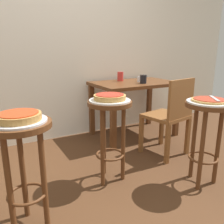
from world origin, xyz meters
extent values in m
plane|color=#4C2D19|center=(0.00, 0.00, 0.00)|extent=(6.00, 6.00, 0.00)
cube|color=silver|center=(0.00, 1.65, 1.50)|extent=(6.00, 0.10, 3.00)
cylinder|color=#5B3319|center=(0.77, -0.07, 0.70)|extent=(0.37, 0.37, 0.03)
cylinder|color=#5B3319|center=(0.77, 0.04, 0.34)|extent=(0.04, 0.04, 0.69)
cylinder|color=#5B3319|center=(0.67, -0.13, 0.34)|extent=(0.04, 0.04, 0.69)
cylinder|color=#5B3319|center=(0.87, -0.13, 0.34)|extent=(0.04, 0.04, 0.69)
torus|color=#5B3319|center=(0.77, -0.07, 0.24)|extent=(0.25, 0.25, 0.02)
cylinder|color=silver|center=(0.77, -0.07, 0.73)|extent=(0.35, 0.35, 0.01)
cylinder|color=tan|center=(0.77, -0.07, 0.74)|extent=(0.28, 0.28, 0.01)
cylinder|color=#B23823|center=(0.77, -0.07, 0.75)|extent=(0.25, 0.25, 0.01)
cylinder|color=#5B3319|center=(-0.64, 0.12, 0.70)|extent=(0.37, 0.37, 0.03)
cylinder|color=#5B3319|center=(-0.64, 0.23, 0.34)|extent=(0.04, 0.04, 0.69)
cylinder|color=#5B3319|center=(-0.74, 0.06, 0.34)|extent=(0.04, 0.04, 0.69)
cylinder|color=#5B3319|center=(-0.54, 0.06, 0.34)|extent=(0.04, 0.04, 0.69)
torus|color=#5B3319|center=(-0.64, 0.12, 0.24)|extent=(0.25, 0.25, 0.02)
cylinder|color=silver|center=(-0.64, 0.12, 0.73)|extent=(0.32, 0.32, 0.01)
cylinder|color=#B78442|center=(-0.64, 0.12, 0.75)|extent=(0.26, 0.26, 0.04)
cylinder|color=red|center=(-0.64, 0.12, 0.78)|extent=(0.23, 0.23, 0.01)
cylinder|color=#5B3319|center=(0.10, 0.37, 0.70)|extent=(0.37, 0.37, 0.03)
cylinder|color=#5B3319|center=(0.10, 0.48, 0.34)|extent=(0.04, 0.04, 0.69)
cylinder|color=#5B3319|center=(0.00, 0.31, 0.34)|extent=(0.04, 0.04, 0.69)
cylinder|color=#5B3319|center=(0.20, 0.31, 0.34)|extent=(0.04, 0.04, 0.69)
torus|color=#5B3319|center=(0.10, 0.37, 0.24)|extent=(0.25, 0.25, 0.02)
cylinder|color=silver|center=(0.10, 0.37, 0.73)|extent=(0.34, 0.34, 0.01)
cylinder|color=tan|center=(0.10, 0.37, 0.75)|extent=(0.26, 0.26, 0.04)
cylinder|color=red|center=(0.10, 0.37, 0.78)|extent=(0.23, 0.23, 0.01)
cube|color=#5B3319|center=(0.92, 1.20, 0.71)|extent=(1.07, 0.69, 0.04)
cube|color=#5B3319|center=(0.44, 0.91, 0.34)|extent=(0.06, 0.06, 0.69)
cube|color=#5B3319|center=(1.41, 0.91, 0.34)|extent=(0.06, 0.06, 0.69)
cube|color=#5B3319|center=(0.44, 1.50, 0.34)|extent=(0.06, 0.06, 0.69)
cube|color=#5B3319|center=(1.41, 1.50, 0.34)|extent=(0.06, 0.06, 0.69)
cylinder|color=black|center=(0.94, 1.05, 0.78)|extent=(0.08, 0.08, 0.11)
cylinder|color=red|center=(0.81, 1.39, 0.79)|extent=(0.08, 0.08, 0.12)
cylinder|color=white|center=(0.97, 1.18, 0.76)|extent=(0.04, 0.04, 0.07)
cube|color=brown|center=(0.89, 0.56, 0.43)|extent=(0.47, 0.47, 0.04)
cube|color=brown|center=(0.93, 0.38, 0.65)|extent=(0.40, 0.11, 0.40)
cube|color=brown|center=(1.04, 0.77, 0.21)|extent=(0.04, 0.04, 0.42)
cube|color=brown|center=(0.68, 0.70, 0.21)|extent=(0.04, 0.04, 0.42)
cube|color=brown|center=(1.10, 0.42, 0.21)|extent=(0.04, 0.04, 0.42)
cube|color=brown|center=(0.75, 0.35, 0.21)|extent=(0.04, 0.04, 0.42)
cube|color=silver|center=(0.80, -0.09, 0.76)|extent=(0.15, 0.19, 0.01)
camera|label=1|loc=(-0.79, -1.27, 1.13)|focal=37.05mm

